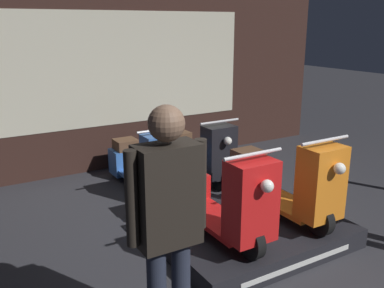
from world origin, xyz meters
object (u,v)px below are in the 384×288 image
(person_left_browsing, at_px, (168,216))
(scooter_display_right, at_px, (284,182))
(scooter_backrow_1, at_px, (199,154))
(scooter_backrow_0, at_px, (143,164))
(scooter_display_left, at_px, (218,198))

(person_left_browsing, bearing_deg, scooter_display_right, 26.77)
(scooter_display_right, bearing_deg, scooter_backrow_1, 86.82)
(person_left_browsing, bearing_deg, scooter_backrow_0, 68.90)
(scooter_display_right, bearing_deg, person_left_browsing, -153.23)
(scooter_backrow_0, distance_m, scooter_backrow_1, 0.89)
(person_left_browsing, bearing_deg, scooter_display_left, 42.60)
(scooter_display_right, bearing_deg, scooter_display_left, 180.00)
(scooter_display_right, height_order, scooter_backrow_0, scooter_display_right)
(scooter_display_left, distance_m, scooter_backrow_1, 2.13)
(scooter_display_left, height_order, scooter_display_right, same)
(scooter_backrow_0, height_order, scooter_backrow_1, same)
(scooter_backrow_0, bearing_deg, scooter_backrow_1, 0.00)
(scooter_backrow_0, height_order, person_left_browsing, person_left_browsing)
(scooter_display_left, xyz_separation_m, scooter_display_right, (0.85, 0.00, 0.00))
(scooter_display_left, relative_size, person_left_browsing, 0.90)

